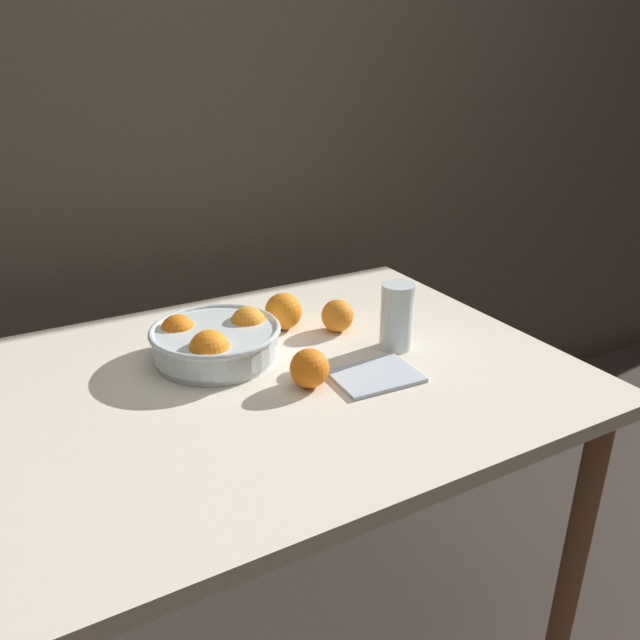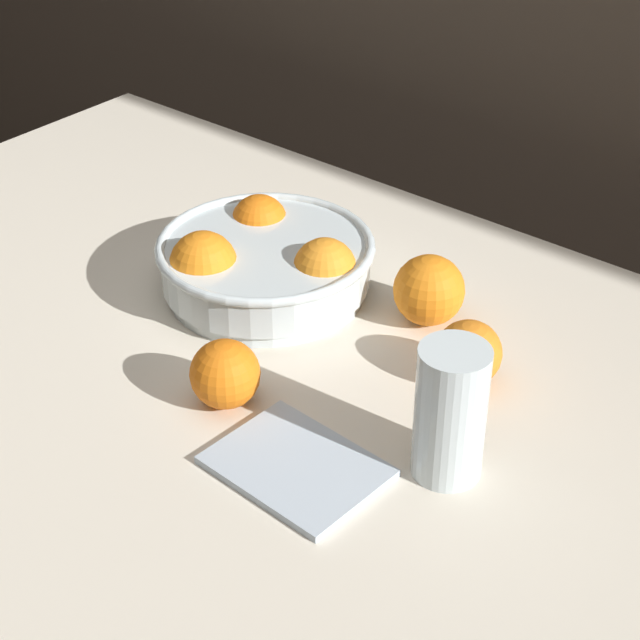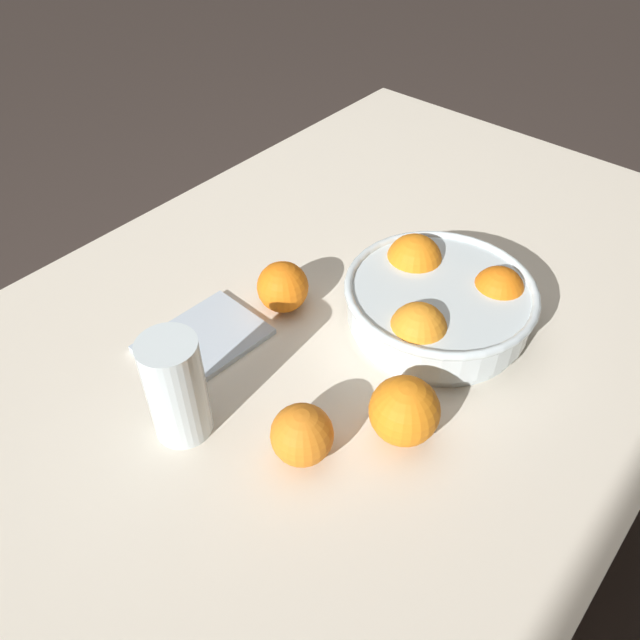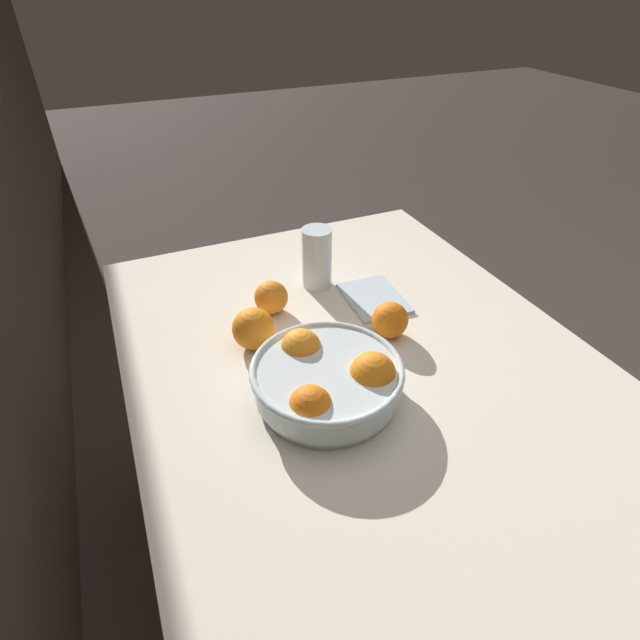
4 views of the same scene
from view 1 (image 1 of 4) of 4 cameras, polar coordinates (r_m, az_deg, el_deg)
back_wall at (r=1.74m, az=-17.74°, el=21.34°), size 8.00×0.05×2.60m
dining_table at (r=1.24m, az=-6.71°, el=-8.85°), size 1.24×0.86×0.76m
fruit_bowl at (r=1.26m, az=-9.53°, el=-1.88°), size 0.26×0.26×0.10m
juice_glass at (r=1.29m, az=7.02°, el=0.09°), size 0.07×0.07×0.14m
orange_loose_near_bowl at (r=1.37m, az=1.61°, el=0.40°), size 0.07×0.07×0.07m
orange_loose_front at (r=1.38m, az=-3.36°, el=0.81°), size 0.08×0.08×0.08m
orange_loose_aside at (r=1.15m, az=-0.97°, el=-4.43°), size 0.07×0.07×0.07m
napkin at (r=1.19m, az=5.09°, el=-5.10°), size 0.17×0.13×0.01m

